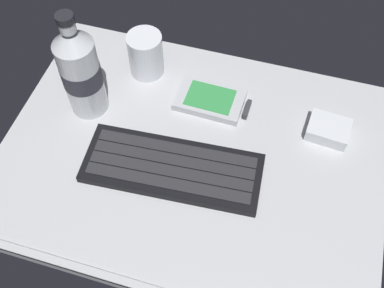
{
  "coord_description": "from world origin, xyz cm",
  "views": [
    {
      "loc": [
        11.55,
        -39.42,
        65.29
      ],
      "look_at": [
        0.0,
        0.0,
        3.0
      ],
      "focal_mm": 42.89,
      "sensor_mm": 36.0,
      "label": 1
    }
  ],
  "objects_px": {
    "juice_cup": "(146,56)",
    "charger_block": "(328,130)",
    "keyboard": "(172,168)",
    "handheld_device": "(213,101)",
    "water_bottle": "(80,71)"
  },
  "relations": [
    {
      "from": "juice_cup",
      "to": "charger_block",
      "type": "height_order",
      "value": "juice_cup"
    },
    {
      "from": "charger_block",
      "to": "keyboard",
      "type": "bearing_deg",
      "value": -148.18
    },
    {
      "from": "keyboard",
      "to": "handheld_device",
      "type": "height_order",
      "value": "keyboard"
    },
    {
      "from": "keyboard",
      "to": "water_bottle",
      "type": "distance_m",
      "value": 0.22
    },
    {
      "from": "charger_block",
      "to": "handheld_device",
      "type": "bearing_deg",
      "value": 177.38
    },
    {
      "from": "juice_cup",
      "to": "handheld_device",
      "type": "bearing_deg",
      "value": -16.61
    },
    {
      "from": "keyboard",
      "to": "handheld_device",
      "type": "distance_m",
      "value": 0.16
    },
    {
      "from": "keyboard",
      "to": "charger_block",
      "type": "xyz_separation_m",
      "value": [
        0.23,
        0.15,
        0.0
      ]
    },
    {
      "from": "keyboard",
      "to": "handheld_device",
      "type": "bearing_deg",
      "value": 79.65
    },
    {
      "from": "handheld_device",
      "to": "water_bottle",
      "type": "xyz_separation_m",
      "value": [
        -0.21,
        -0.07,
        0.08
      ]
    },
    {
      "from": "water_bottle",
      "to": "keyboard",
      "type": "bearing_deg",
      "value": -25.52
    },
    {
      "from": "handheld_device",
      "to": "charger_block",
      "type": "bearing_deg",
      "value": -2.62
    },
    {
      "from": "handheld_device",
      "to": "charger_block",
      "type": "relative_size",
      "value": 1.85
    },
    {
      "from": "water_bottle",
      "to": "charger_block",
      "type": "distance_m",
      "value": 0.43
    },
    {
      "from": "keyboard",
      "to": "juice_cup",
      "type": "xyz_separation_m",
      "value": [
        -0.11,
        0.2,
        0.03
      ]
    }
  ]
}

